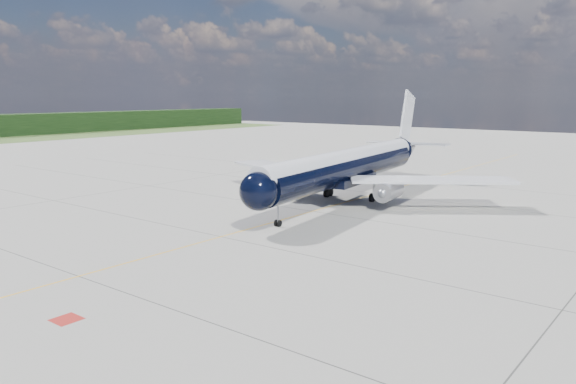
% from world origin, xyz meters
% --- Properties ---
extents(ground, '(320.00, 320.00, 0.00)m').
position_xyz_m(ground, '(0.00, 30.00, 0.00)').
color(ground, '#9A968E').
rests_on(ground, ground).
extents(taxiway_centerline, '(0.16, 160.00, 0.01)m').
position_xyz_m(taxiway_centerline, '(0.00, 25.00, 0.00)').
color(taxiway_centerline, '#E9A20C').
rests_on(taxiway_centerline, ground).
extents(red_marking, '(1.60, 1.60, 0.01)m').
position_xyz_m(red_marking, '(6.80, -10.00, 0.00)').
color(red_marking, maroon).
rests_on(red_marking, ground).
extents(main_airliner, '(39.98, 49.01, 14.17)m').
position_xyz_m(main_airliner, '(-0.70, 34.32, 4.40)').
color(main_airliner, black).
rests_on(main_airliner, ground).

